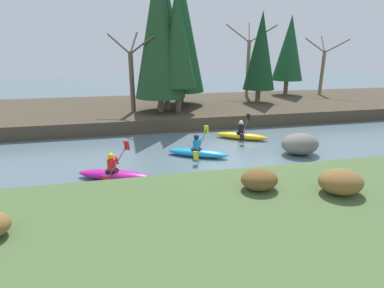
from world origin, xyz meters
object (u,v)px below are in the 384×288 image
object	(u,v)px
kayaker_lead	(242,135)
kayaker_trailing	(114,174)
kayaker_middle	(198,152)
boulder_midstream	(300,144)

from	to	relation	value
kayaker_lead	kayaker_trailing	distance (m)	7.48
kayaker_lead	kayaker_middle	world-z (taller)	same
kayaker_trailing	boulder_midstream	distance (m)	8.15
boulder_midstream	kayaker_lead	bearing A→B (deg)	120.57
boulder_midstream	kayaker_middle	bearing A→B (deg)	171.70
kayaker_lead	kayaker_trailing	bearing A→B (deg)	-118.16
kayaker_middle	boulder_midstream	xyz separation A→B (m)	(4.54, -0.66, 0.26)
kayaker_trailing	boulder_midstream	xyz separation A→B (m)	(8.08, 1.03, 0.26)
kayaker_lead	boulder_midstream	xyz separation A→B (m)	(1.65, -2.79, 0.26)
kayaker_lead	kayaker_middle	xyz separation A→B (m)	(-2.90, -2.12, 0.00)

